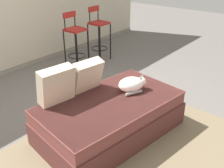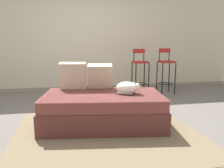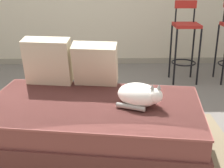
# 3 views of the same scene
# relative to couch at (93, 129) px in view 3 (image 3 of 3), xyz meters

# --- Properties ---
(ground_plane) EXTENTS (16.00, 16.00, 0.00)m
(ground_plane) POSITION_rel_couch_xyz_m (0.00, 0.40, -0.23)
(ground_plane) COLOR #66605B
(ground_plane) RESTS_ON ground
(wall_baseboard_trim) EXTENTS (8.00, 0.02, 0.09)m
(wall_baseboard_trim) POSITION_rel_couch_xyz_m (0.00, 2.60, -0.19)
(wall_baseboard_trim) COLOR gray
(wall_baseboard_trim) RESTS_ON ground
(couch) EXTENTS (1.80, 1.18, 0.46)m
(couch) POSITION_rel_couch_xyz_m (0.00, 0.00, 0.00)
(couch) COLOR brown
(couch) RESTS_ON ground
(throw_pillow_corner) EXTENTS (0.43, 0.26, 0.42)m
(throw_pillow_corner) POSITION_rel_couch_xyz_m (-0.40, 0.44, 0.44)
(throw_pillow_corner) COLOR beige
(throw_pillow_corner) RESTS_ON couch
(throw_pillow_middle) EXTENTS (0.41, 0.29, 0.40)m
(throw_pillow_middle) POSITION_rel_couch_xyz_m (0.01, 0.38, 0.43)
(throw_pillow_middle) COLOR beige
(throw_pillow_middle) RESTS_ON couch
(cat) EXTENTS (0.39, 0.35, 0.20)m
(cat) POSITION_rel_couch_xyz_m (0.35, -0.05, 0.31)
(cat) COLOR white
(cat) RESTS_ON couch
(bar_stool_near_window) EXTENTS (0.33, 0.33, 1.05)m
(bar_stool_near_window) POSITION_rel_couch_xyz_m (1.14, 1.77, 0.37)
(bar_stool_near_window) COLOR black
(bar_stool_near_window) RESTS_ON ground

